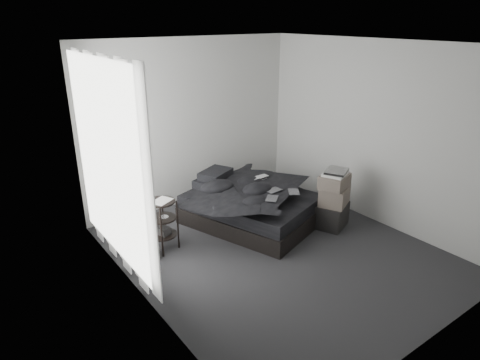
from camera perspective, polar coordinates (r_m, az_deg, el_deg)
floor at (r=5.69m, az=4.82°, el=-9.43°), size 3.60×4.20×0.01m
ceiling at (r=4.91m, az=5.79°, el=17.69°), size 3.60×4.20×0.01m
wall_back at (r=6.81m, az=-6.53°, el=7.53°), size 3.60×0.01×2.60m
wall_front at (r=3.95m, az=25.78°, el=-4.82°), size 3.60×0.01×2.60m
wall_left at (r=4.25m, az=-13.35°, el=-1.39°), size 0.01×4.20×2.60m
wall_right at (r=6.44m, az=17.48°, el=5.91°), size 0.01×4.20×2.60m
window_left at (r=5.04m, az=-17.30°, el=2.39°), size 0.02×2.00×2.30m
curtain_left at (r=5.07m, az=-16.68°, el=1.75°), size 0.06×2.12×2.48m
bed at (r=6.37m, az=1.50°, el=-4.61°), size 1.85×2.12×0.24m
mattress at (r=6.28m, az=1.52°, el=-2.83°), size 1.78×2.06×0.19m
duvet at (r=6.18m, az=1.87°, el=-1.23°), size 1.73×1.87×0.21m
pillow_lower at (r=6.57m, az=-3.71°, el=-0.28°), size 0.63×0.52×0.12m
pillow_upper at (r=6.56m, az=-3.28°, el=0.80°), size 0.60×0.52×0.11m
laptop at (r=6.43m, az=2.87°, el=0.80°), size 0.29×0.19×0.02m
comic_a at (r=5.75m, az=4.29°, el=-1.86°), size 0.27×0.26×0.01m
comic_b at (r=6.02m, az=4.52°, el=-0.74°), size 0.24×0.17×0.01m
comic_c at (r=5.99m, az=7.21°, el=-0.90°), size 0.25×0.27×0.01m
side_stand at (r=5.66m, az=-10.30°, el=-6.00°), size 0.45×0.45×0.68m
papers at (r=5.51m, az=-10.39°, el=-2.79°), size 0.32×0.29×0.01m
floor_books at (r=5.63m, az=-11.31°, el=-9.42°), size 0.16×0.20×0.13m
box_lower at (r=6.37m, az=12.14°, el=-4.59°), size 0.58×0.52×0.35m
box_mid at (r=6.25m, az=12.48°, el=-2.03°), size 0.55×0.51×0.27m
box_upper at (r=6.15m, az=12.48°, el=-0.14°), size 0.51×0.46×0.18m
art_book_white at (r=6.12m, az=12.60°, el=0.85°), size 0.44×0.40×0.04m
art_book_snake at (r=6.12m, az=12.75°, el=1.16°), size 0.44×0.41×0.03m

